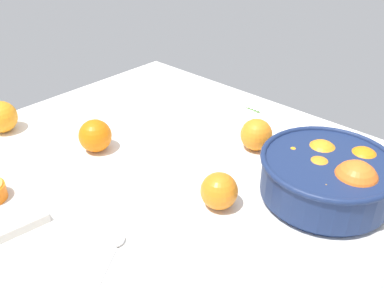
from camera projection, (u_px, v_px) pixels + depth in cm
name	position (u px, v px, depth cm)	size (l,w,h in cm)	color
ground_plane	(185.00, 182.00, 96.08)	(116.79, 91.60, 3.00)	white
fruit_bowl	(327.00, 176.00, 86.01)	(27.10, 27.10, 11.76)	navy
loose_orange_0	(219.00, 191.00, 84.57)	(7.55, 7.55, 7.55)	orange
loose_orange_1	(1.00, 117.00, 110.92)	(8.24, 8.24, 8.24)	orange
loose_orange_3	(95.00, 136.00, 102.83)	(7.97, 7.97, 7.97)	orange
loose_orange_4	(256.00, 135.00, 103.47)	(7.78, 7.78, 7.78)	orange
spoon	(112.00, 255.00, 74.45)	(9.44, 13.97, 1.00)	silver
herb_sprig_0	(254.00, 110.00, 122.97)	(5.46, 0.98, 0.97)	#4E7939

